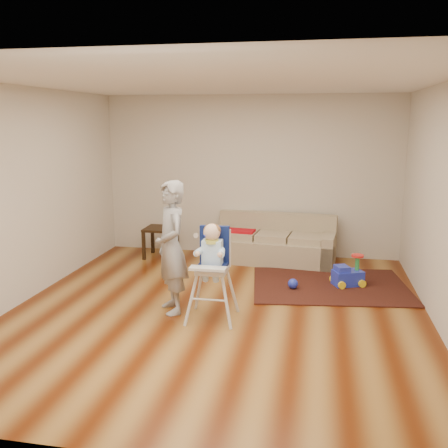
% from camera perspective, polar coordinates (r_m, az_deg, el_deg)
% --- Properties ---
extents(ground, '(5.50, 5.50, 0.00)m').
position_cam_1_polar(ground, '(6.17, -0.72, -9.88)').
color(ground, '#521D05').
rests_on(ground, ground).
extents(room_envelope, '(5.04, 5.52, 2.72)m').
position_cam_1_polar(room_envelope, '(6.26, 0.22, 8.09)').
color(room_envelope, beige).
rests_on(room_envelope, ground).
extents(sofa, '(2.04, 1.00, 0.76)m').
position_cam_1_polar(sofa, '(8.17, 5.66, -1.71)').
color(sofa, gray).
rests_on(sofa, ground).
extents(side_table, '(0.51, 0.51, 0.51)m').
position_cam_1_polar(side_table, '(8.50, -7.22, -2.08)').
color(side_table, black).
rests_on(side_table, ground).
extents(area_rug, '(2.30, 1.84, 0.02)m').
position_cam_1_polar(area_rug, '(7.19, 12.00, -6.88)').
color(area_rug, black).
rests_on(area_rug, ground).
extents(ride_on_toy, '(0.48, 0.42, 0.43)m').
position_cam_1_polar(ride_on_toy, '(7.18, 14.00, -5.12)').
color(ride_on_toy, '#2435C9').
rests_on(ride_on_toy, area_rug).
extents(toy_ball, '(0.14, 0.14, 0.14)m').
position_cam_1_polar(toy_ball, '(6.93, 7.88, -6.77)').
color(toy_ball, '#2435C9').
rests_on(toy_ball, area_rug).
extents(high_chair, '(0.53, 0.53, 1.14)m').
position_cam_1_polar(high_chair, '(5.76, -1.37, -5.67)').
color(high_chair, silver).
rests_on(high_chair, ground).
extents(adult, '(0.63, 0.70, 1.59)m').
position_cam_1_polar(adult, '(5.96, -6.05, -2.68)').
color(adult, '#959598').
rests_on(adult, ground).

